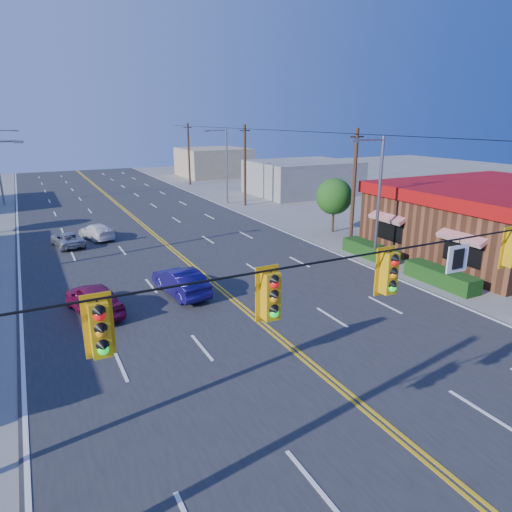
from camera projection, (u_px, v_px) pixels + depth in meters
name	position (u px, v px, depth m)	size (l,w,h in m)	color
ground	(405.00, 443.00, 13.24)	(160.00, 160.00, 0.00)	gray
road	(184.00, 260.00, 30.27)	(20.00, 120.00, 0.06)	#2D2D30
signal_span	(419.00, 286.00, 11.76)	(24.32, 0.34, 9.00)	#47301E
kfc	(496.00, 219.00, 31.43)	(16.30, 12.40, 4.70)	brown
streetlight_se	(377.00, 193.00, 28.55)	(2.55, 0.25, 8.00)	gray
streetlight_ne	(225.00, 162.00, 49.01)	(2.55, 0.25, 8.00)	gray
streetlight_nw	(0.00, 163.00, 48.14)	(2.55, 0.25, 8.00)	gray
utility_pole_near	(354.00, 189.00, 32.66)	(0.28, 0.28, 8.40)	#47301E
utility_pole_mid	(245.00, 166.00, 48.01)	(0.28, 0.28, 8.40)	#47301E
utility_pole_far	(189.00, 154.00, 63.35)	(0.28, 0.28, 8.40)	#47301E
tree_kfc_rear	(334.00, 197.00, 37.01)	(2.94, 2.94, 4.41)	#47301E
bld_east_mid	(302.00, 177.00, 56.32)	(12.00, 10.00, 4.00)	gray
bld_east_far	(213.00, 162.00, 73.71)	(10.00, 10.00, 4.40)	tan
car_magenta	(94.00, 300.00, 21.75)	(1.74, 4.32, 1.47)	maroon
car_blue	(181.00, 282.00, 24.12)	(1.51, 4.33, 1.43)	#160E56
car_white	(97.00, 232.00, 35.28)	(1.63, 4.01, 1.16)	white
car_silver	(67.00, 240.00, 33.21)	(1.75, 3.80, 1.06)	#AFAFB4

